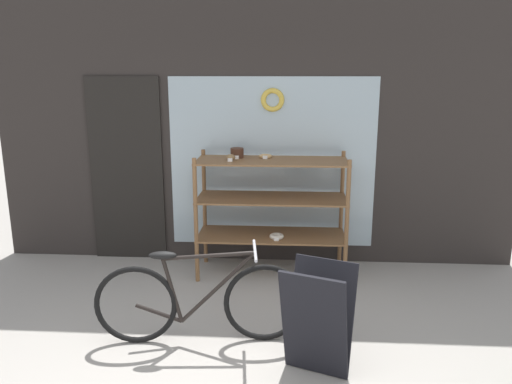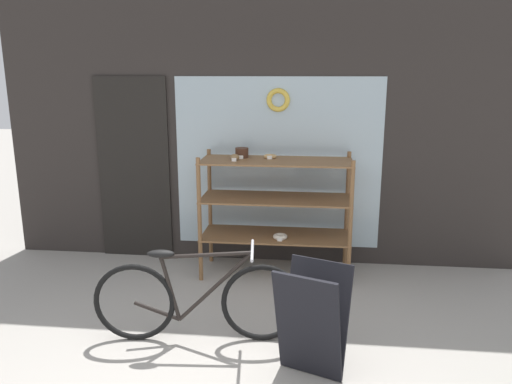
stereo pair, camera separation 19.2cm
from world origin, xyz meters
name	(u,v)px [view 2 (the right image)]	position (x,y,z in m)	size (l,w,h in m)	color
storefront_facade	(257,114)	(-0.04, 2.81, 1.70)	(5.86, 0.13, 3.48)	#2D2826
display_case	(274,200)	(0.19, 2.38, 0.83)	(1.58, 0.59, 1.36)	brown
bicycle	(197,300)	(-0.32, 0.92, 0.36)	(1.69, 0.46, 0.80)	black
sandwich_board	(312,322)	(0.61, 0.54, 0.42)	(0.58, 0.53, 0.82)	black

